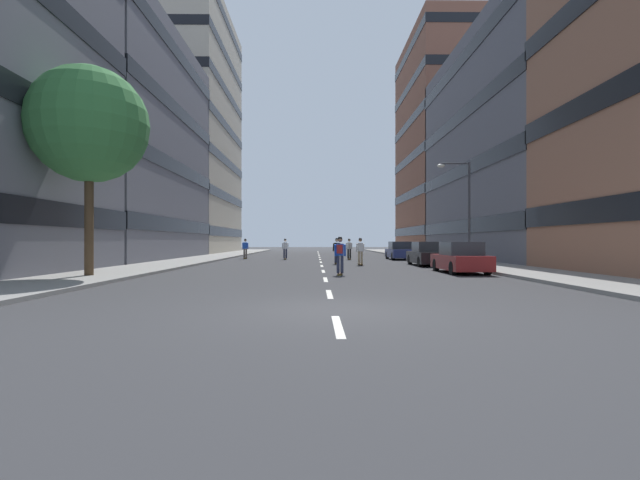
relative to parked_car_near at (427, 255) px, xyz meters
The scene contains 19 objects.
ground_plane 10.76m from the parked_car_near, 128.68° to the left, with size 160.14×160.14×0.00m, color #333335.
sidewalk_left 20.30m from the parked_car_near, 144.72° to the left, with size 3.88×73.40×0.14m, color gray.
sidewalk_right 12.15m from the parked_car_near, 75.00° to the left, with size 3.88×73.40×0.14m, color gray.
lane_markings 11.81m from the parked_car_near, 124.70° to the left, with size 0.16×62.20×0.01m.
building_left_mid 29.33m from the parked_car_near, 160.49° to the left, with size 15.81×21.20×19.00m.
building_left_far 43.05m from the parked_car_near, 130.83° to the left, with size 15.81×21.54×31.57m.
building_right_mid 18.13m from the parked_car_near, 35.84° to the left, with size 15.81×24.07×18.48m.
building_right_far 35.74m from the parked_car_near, 67.03° to the left, with size 15.81×19.06×28.15m.
parked_car_near is the anchor object (origin of this frame).
parked_car_mid 6.51m from the parked_car_near, 90.00° to the right, with size 1.82×4.40×1.52m.
parked_car_far 9.46m from the parked_car_near, 90.00° to the left, with size 1.82×4.40×1.52m.
street_tree_near 20.01m from the parked_car_near, 149.72° to the right, with size 4.81×4.81×8.69m.
streetlamp_right 4.19m from the parked_car_near, ahead, with size 2.13×0.30×6.50m.
skater_0 10.29m from the parked_car_near, 114.46° to the left, with size 0.54×0.91×1.78m.
skater_1 9.93m from the parked_car_near, 127.10° to the right, with size 0.56×0.92×1.78m.
skater_2 4.26m from the parked_car_near, behind, with size 0.55×0.92×1.78m.
skater_3 17.34m from the parked_car_near, 139.97° to the left, with size 0.54×0.91×1.78m.
skater_4 13.72m from the parked_car_near, 134.81° to the left, with size 0.54×0.91×1.78m.
skater_5 6.00m from the parked_car_near, 160.88° to the left, with size 0.56×0.92×1.78m.
Camera 1 is at (-0.42, -10.29, 1.57)m, focal length 25.39 mm.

